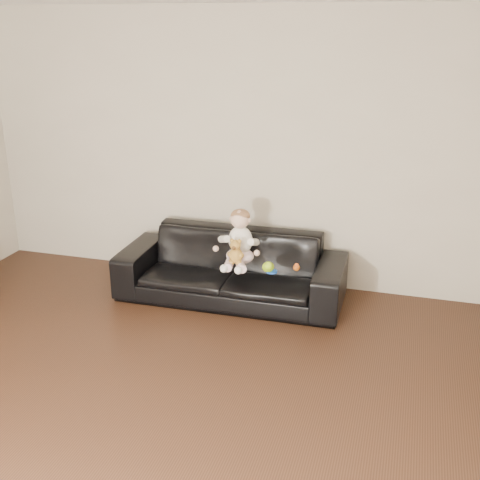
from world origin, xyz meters
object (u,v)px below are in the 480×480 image
(toy_green, at_px, (268,267))
(toy_rattle, at_px, (296,268))
(toy_blue_disc, at_px, (272,271))
(teddy_bear, at_px, (236,252))
(baby, at_px, (240,240))
(sofa, at_px, (231,267))

(toy_green, height_order, toy_rattle, toy_green)
(toy_green, distance_m, toy_blue_disc, 0.05)
(toy_green, xyz_separation_m, toy_blue_disc, (0.03, -0.00, -0.04))
(teddy_bear, xyz_separation_m, toy_green, (0.28, 0.05, -0.13))
(baby, height_order, toy_blue_disc, baby)
(baby, bearing_deg, sofa, 118.34)
(baby, height_order, toy_green, baby)
(sofa, bearing_deg, baby, -45.42)
(teddy_bear, height_order, toy_blue_disc, teddy_bear)
(teddy_bear, xyz_separation_m, toy_rattle, (0.51, 0.13, -0.14))
(teddy_bear, distance_m, toy_blue_disc, 0.36)
(sofa, relative_size, toy_green, 16.60)
(teddy_bear, relative_size, toy_green, 1.80)
(teddy_bear, distance_m, toy_green, 0.31)
(baby, bearing_deg, toy_blue_disc, -36.00)
(teddy_bear, bearing_deg, sofa, 91.43)
(toy_green, bearing_deg, toy_blue_disc, -7.24)
(sofa, relative_size, toy_blue_disc, 21.05)
(baby, relative_size, toy_blue_disc, 5.10)
(sofa, distance_m, teddy_bear, 0.40)
(sofa, bearing_deg, toy_blue_disc, -27.96)
(toy_rattle, relative_size, toy_blue_disc, 0.62)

